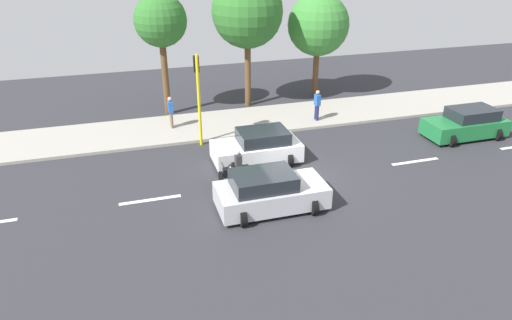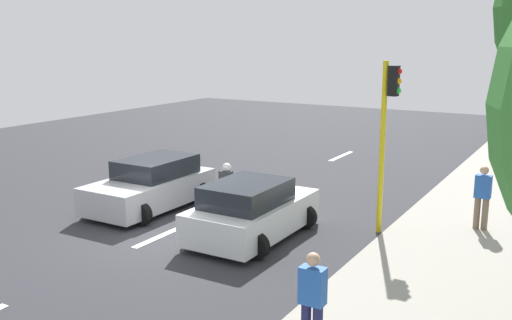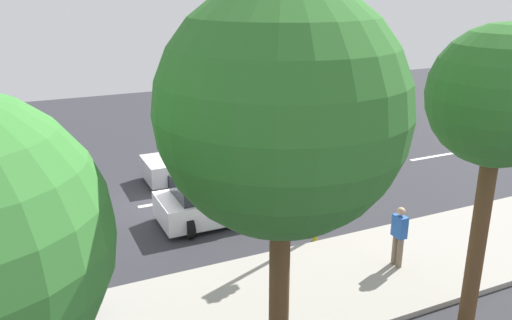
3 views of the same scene
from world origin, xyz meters
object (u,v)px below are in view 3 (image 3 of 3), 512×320
pedestrian_near_signal (87,280)px  traffic_light_corner (320,149)px  car_white (217,200)px  pedestrian_by_tree (399,235)px  street_tree_north (499,100)px  car_silver (199,161)px  motorcycle (238,178)px  street_tree_south (282,112)px

pedestrian_near_signal → traffic_light_corner: 7.03m
traffic_light_corner → car_white: bearing=-142.5°
pedestrian_by_tree → street_tree_north: street_tree_north is taller
car_white → pedestrian_by_tree: bearing=32.9°
car_white → pedestrian_near_signal: bearing=-49.9°
pedestrian_near_signal → car_silver: bearing=145.8°
car_silver → motorcycle: size_ratio=2.69×
car_silver → street_tree_north: bearing=11.5°
car_white → pedestrian_by_tree: (5.02, 3.25, 0.35)m
motorcycle → pedestrian_by_tree: pedestrian_by_tree is taller
motorcycle → street_tree_south: (9.40, -3.20, 4.83)m
traffic_light_corner → street_tree_south: (4.96, -3.85, 2.54)m
pedestrian_near_signal → street_tree_south: street_tree_south is taller
pedestrian_by_tree → traffic_light_corner: (-2.26, -1.13, 1.87)m
traffic_light_corner → car_silver: bearing=-168.6°
pedestrian_by_tree → car_white: bearing=-147.1°
street_tree_south → street_tree_north: 4.86m
street_tree_north → street_tree_south: bearing=-88.8°
motorcycle → car_silver: bearing=-162.9°
motorcycle → traffic_light_corner: 5.04m
motorcycle → pedestrian_by_tree: (6.70, 1.79, 0.42)m
motorcycle → pedestrian_near_signal: pedestrian_near_signal is taller
street_tree_north → motorcycle: bearing=-169.9°
street_tree_south → traffic_light_corner: bearing=142.2°
pedestrian_by_tree → car_silver: bearing=-164.5°
car_white → traffic_light_corner: traffic_light_corner is taller
car_silver → street_tree_north: street_tree_north is taller
traffic_light_corner → pedestrian_by_tree: bearing=26.7°
car_silver → traffic_light_corner: 7.23m
car_silver → motorcycle: bearing=17.1°
motorcycle → traffic_light_corner: bearing=8.4°
pedestrian_by_tree → traffic_light_corner: size_ratio=0.38×
car_silver → traffic_light_corner: traffic_light_corner is taller
pedestrian_near_signal → street_tree_south: 6.52m
pedestrian_near_signal → pedestrian_by_tree: (1.17, 7.82, 0.00)m
pedestrian_by_tree → street_tree_south: bearing=-61.5°
car_silver → pedestrian_by_tree: (9.01, 2.50, 0.35)m
car_white → car_silver: 4.06m
car_silver → street_tree_north: (11.61, 2.37, 4.50)m
car_silver → motorcycle: motorcycle is taller
street_tree_north → car_white: bearing=-157.7°
traffic_light_corner → street_tree_south: bearing=-37.8°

